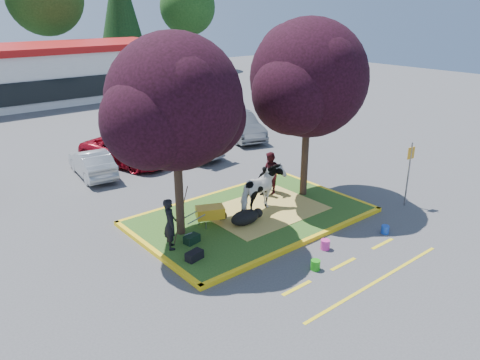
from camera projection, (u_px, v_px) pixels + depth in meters
ground at (252, 218)px, 17.08m from camera, size 90.00×90.00×0.00m
median_island at (252, 216)px, 17.06m from camera, size 8.00×5.00×0.15m
curb_near at (304, 242)px, 15.19m from camera, size 8.30×0.16×0.15m
curb_far at (210, 195)px, 18.92m from camera, size 8.30×0.16×0.15m
curb_left at (154, 251)px, 14.63m from camera, size 0.16×5.30×0.15m
curb_right at (326, 190)px, 19.49m from camera, size 0.16×5.30×0.15m
straw_bedding at (264, 210)px, 17.39m from camera, size 4.20×3.00×0.01m
tree_purple_left at (176, 109)px, 14.18m from camera, size 5.06×4.20×6.51m
tree_purple_right at (309, 84)px, 17.36m from camera, size 5.30×4.40×6.82m
fire_lane_stripe_a at (297, 288)px, 12.85m from camera, size 1.10×0.12×0.01m
fire_lane_stripe_b at (343, 264)px, 14.05m from camera, size 1.10×0.12×0.01m
fire_lane_stripe_c at (383, 244)px, 15.24m from camera, size 1.10×0.12×0.01m
fire_lane_long at (377, 281)px, 13.18m from camera, size 6.00×0.10×0.01m
retail_building at (44, 72)px, 37.71m from camera, size 20.40×8.40×4.40m
cow at (262, 190)px, 17.01m from camera, size 2.15×1.35×1.68m
calf at (245, 217)px, 16.21m from camera, size 1.28×0.94×0.50m
handler at (170, 224)px, 14.42m from camera, size 0.61×0.71×1.65m
visitor_a at (270, 173)px, 18.68m from camera, size 0.85×0.98×1.71m
visitor_b at (264, 181)px, 18.54m from camera, size 0.32×0.72×1.21m
wheelbarrow at (210, 212)px, 16.12m from camera, size 1.70×0.92×0.65m
gear_bag_dark at (194, 255)px, 13.96m from camera, size 0.58×0.39×0.27m
gear_bag_green at (192, 239)px, 14.95m from camera, size 0.55×0.40×0.26m
sign_post at (409, 167)px, 17.65m from camera, size 0.35×0.07×2.53m
bucket_green at (315, 265)px, 13.70m from camera, size 0.33×0.33×0.30m
bucket_pink at (325, 245)px, 14.86m from camera, size 0.30×0.30×0.32m
bucket_blue at (385, 230)px, 15.90m from camera, size 0.34×0.34×0.29m
car_silver at (92, 163)px, 21.13m from camera, size 1.73×3.83×1.22m
car_red at (127, 150)px, 22.76m from camera, size 3.71×5.30×1.34m
car_white at (183, 142)px, 24.05m from camera, size 2.66×5.16×1.43m
car_grey at (239, 125)px, 27.12m from camera, size 2.85×4.88×1.52m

